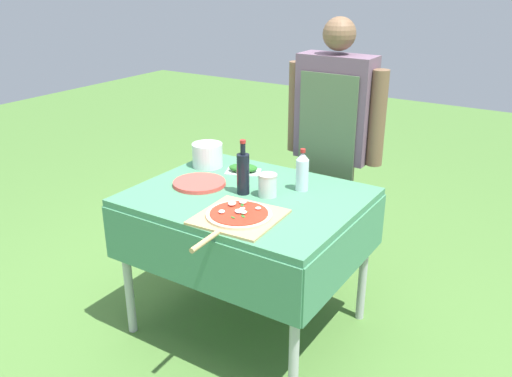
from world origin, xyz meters
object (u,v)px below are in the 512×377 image
at_px(oil_bottle, 243,173).
at_px(herb_container, 243,169).
at_px(person_cook, 334,134).
at_px(sauce_jar, 268,186).
at_px(mixing_tub, 207,155).
at_px(prep_table, 248,211).
at_px(pizza_on_peel, 238,216).
at_px(water_bottle, 302,171).
at_px(plate_stack, 199,183).

distance_m(oil_bottle, herb_container, 0.32).
bearing_deg(person_cook, sauce_jar, 86.90).
bearing_deg(mixing_tub, prep_table, -27.90).
bearing_deg(herb_container, pizza_on_peel, -58.30).
relative_size(herb_container, sauce_jar, 1.93).
bearing_deg(water_bottle, person_cook, 97.72).
height_order(prep_table, sauce_jar, sauce_jar).
distance_m(oil_bottle, water_bottle, 0.30).
xyz_separation_m(person_cook, sauce_jar, (-0.04, -0.68, -0.11)).
distance_m(mixing_tub, plate_stack, 0.30).
bearing_deg(oil_bottle, person_cook, 77.55).
bearing_deg(prep_table, mixing_tub, 152.10).
distance_m(prep_table, water_bottle, 0.35).
bearing_deg(herb_container, water_bottle, -7.87).
bearing_deg(water_bottle, pizza_on_peel, -99.60).
bearing_deg(person_cook, plate_stack, 60.74).
xyz_separation_m(water_bottle, herb_container, (-0.40, 0.06, -0.08)).
xyz_separation_m(oil_bottle, water_bottle, (0.23, 0.20, -0.01)).
distance_m(oil_bottle, mixing_tub, 0.47).
relative_size(pizza_on_peel, herb_container, 2.52).
bearing_deg(person_cook, herb_container, 54.33).
height_order(pizza_on_peel, water_bottle, water_bottle).
xyz_separation_m(prep_table, person_cook, (0.14, 0.71, 0.26)).
relative_size(mixing_tub, sauce_jar, 1.52).
distance_m(prep_table, herb_container, 0.34).
height_order(pizza_on_peel, herb_container, pizza_on_peel).
bearing_deg(water_bottle, sauce_jar, -123.61).
xyz_separation_m(mixing_tub, sauce_jar, (0.52, -0.19, -0.02)).
relative_size(water_bottle, mixing_tub, 1.27).
height_order(pizza_on_peel, plate_stack, pizza_on_peel).
xyz_separation_m(person_cook, plate_stack, (-0.42, -0.74, -0.15)).
distance_m(pizza_on_peel, herb_container, 0.61).
distance_m(person_cook, mixing_tub, 0.75).
bearing_deg(prep_table, herb_container, 127.88).
relative_size(prep_table, pizza_on_peel, 2.04).
distance_m(herb_container, plate_stack, 0.30).
bearing_deg(person_cook, mixing_tub, 40.92).
bearing_deg(water_bottle, plate_stack, -154.84).
height_order(person_cook, mixing_tub, person_cook).
bearing_deg(person_cook, prep_table, 79.15).
bearing_deg(sauce_jar, prep_table, -162.00).
relative_size(mixing_tub, plate_stack, 0.62).
xyz_separation_m(prep_table, mixing_tub, (-0.42, 0.22, 0.16)).
relative_size(person_cook, mixing_tub, 9.23).
bearing_deg(plate_stack, herb_container, 72.90).
xyz_separation_m(person_cook, pizza_on_peel, (-0.01, -0.98, -0.15)).
height_order(mixing_tub, sauce_jar, mixing_tub).
relative_size(pizza_on_peel, water_bottle, 2.52).
relative_size(pizza_on_peel, plate_stack, 2.00).
xyz_separation_m(prep_table, pizza_on_peel, (0.13, -0.27, 0.11)).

